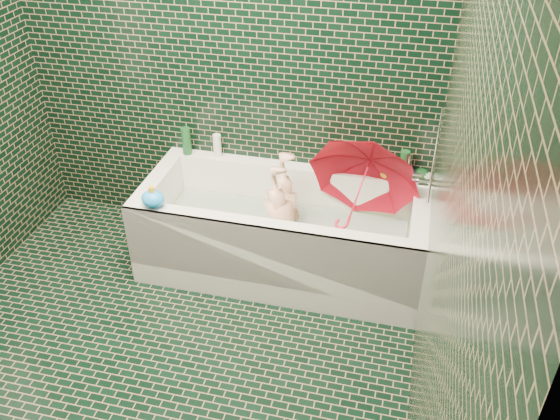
% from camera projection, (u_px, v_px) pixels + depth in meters
% --- Properties ---
extents(floor, '(2.80, 2.80, 0.00)m').
position_uv_depth(floor, '(151.00, 375.00, 3.05)').
color(floor, black).
rests_on(floor, ground).
extents(wall_back, '(2.80, 0.00, 2.80)m').
position_uv_depth(wall_back, '(224.00, 49.00, 3.47)').
color(wall_back, black).
rests_on(wall_back, floor).
extents(wall_right, '(0.00, 2.80, 2.80)m').
position_uv_depth(wall_right, '(449.00, 207.00, 2.09)').
color(wall_right, black).
rests_on(wall_right, floor).
extents(bathtub, '(1.70, 0.75, 0.55)m').
position_uv_depth(bathtub, '(282.00, 240.00, 3.65)').
color(bathtub, white).
rests_on(bathtub, floor).
extents(bath_mat, '(1.35, 0.47, 0.01)m').
position_uv_depth(bath_mat, '(283.00, 246.00, 3.70)').
color(bath_mat, green).
rests_on(bath_mat, bathtub).
extents(water, '(1.48, 0.53, 0.00)m').
position_uv_depth(water, '(283.00, 227.00, 3.62)').
color(water, silver).
rests_on(water, bathtub).
extents(faucet, '(0.18, 0.19, 0.55)m').
position_uv_depth(faucet, '(430.00, 178.00, 3.18)').
color(faucet, silver).
rests_on(faucet, wall_right).
extents(child, '(0.96, 0.46, 0.26)m').
position_uv_depth(child, '(284.00, 228.00, 3.59)').
color(child, '#EEB595').
rests_on(child, bathtub).
extents(umbrella, '(0.82, 0.88, 0.85)m').
position_uv_depth(umbrella, '(359.00, 192.00, 3.41)').
color(umbrella, red).
rests_on(umbrella, bathtub).
extents(soap_bottle_a, '(0.11, 0.11, 0.23)m').
position_uv_depth(soap_bottle_a, '(424.00, 182.00, 3.58)').
color(soap_bottle_a, white).
rests_on(soap_bottle_a, bathtub).
extents(soap_bottle_b, '(0.09, 0.10, 0.21)m').
position_uv_depth(soap_bottle_b, '(411.00, 182.00, 3.58)').
color(soap_bottle_b, '#401E73').
rests_on(soap_bottle_b, bathtub).
extents(soap_bottle_c, '(0.14, 0.14, 0.16)m').
position_uv_depth(soap_bottle_c, '(421.00, 182.00, 3.58)').
color(soap_bottle_c, '#14481F').
rests_on(soap_bottle_c, bathtub).
extents(bottle_right_tall, '(0.07, 0.07, 0.20)m').
position_uv_depth(bottle_right_tall, '(404.00, 166.00, 3.53)').
color(bottle_right_tall, '#14481F').
rests_on(bottle_right_tall, bathtub).
extents(bottle_right_pump, '(0.07, 0.07, 0.19)m').
position_uv_depth(bottle_right_pump, '(407.00, 167.00, 3.53)').
color(bottle_right_pump, silver).
rests_on(bottle_right_pump, bathtub).
extents(bottle_left_tall, '(0.07, 0.07, 0.18)m').
position_uv_depth(bottle_left_tall, '(186.00, 141.00, 3.82)').
color(bottle_left_tall, '#14481F').
rests_on(bottle_left_tall, bathtub).
extents(bottle_left_short, '(0.05, 0.05, 0.15)m').
position_uv_depth(bottle_left_short, '(217.00, 146.00, 3.80)').
color(bottle_left_short, white).
rests_on(bottle_left_short, bathtub).
extents(rubber_duck, '(0.12, 0.10, 0.09)m').
position_uv_depth(rubber_duck, '(387.00, 173.00, 3.58)').
color(rubber_duck, gold).
rests_on(rubber_duck, bathtub).
extents(bath_toy, '(0.16, 0.15, 0.13)m').
position_uv_depth(bath_toy, '(153.00, 199.00, 3.31)').
color(bath_toy, '#1B92F8').
rests_on(bath_toy, bathtub).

